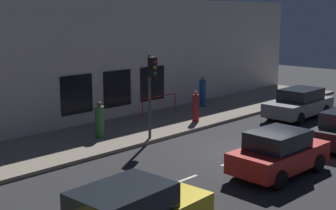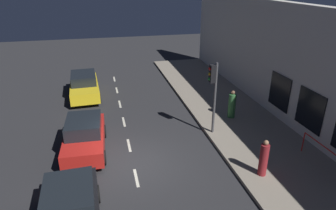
% 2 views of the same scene
% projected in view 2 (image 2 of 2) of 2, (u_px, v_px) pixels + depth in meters
% --- Properties ---
extents(ground_plane, '(60.00, 60.00, 0.00)m').
position_uv_depth(ground_plane, '(133.00, 164.00, 12.89)').
color(ground_plane, '#28282B').
extents(sidewalk, '(4.50, 32.00, 0.15)m').
position_uv_depth(sidewalk, '(263.00, 145.00, 14.19)').
color(sidewalk, gray).
rests_on(sidewalk, ground).
extents(building_facade, '(0.65, 32.00, 6.31)m').
position_uv_depth(building_facade, '(322.00, 80.00, 13.50)').
color(building_facade, beige).
rests_on(building_facade, ground).
extents(lane_centre_line, '(0.12, 27.20, 0.01)m').
position_uv_depth(lane_centre_line, '(136.00, 178.00, 12.00)').
color(lane_centre_line, beige).
rests_on(lane_centre_line, ground).
extents(traffic_light, '(0.47, 0.32, 3.66)m').
position_uv_depth(traffic_light, '(213.00, 85.00, 14.21)').
color(traffic_light, '#424244').
rests_on(traffic_light, sidewalk).
extents(parked_car_2, '(1.96, 3.98, 1.58)m').
position_uv_depth(parked_car_2, '(85.00, 136.00, 13.57)').
color(parked_car_2, red).
rests_on(parked_car_2, ground).
extents(parked_car_3, '(2.04, 4.50, 1.58)m').
position_uv_depth(parked_car_3, '(84.00, 85.00, 19.88)').
color(parked_car_3, gold).
rests_on(parked_car_3, ground).
extents(pedestrian_0, '(0.45, 0.45, 1.60)m').
position_uv_depth(pedestrian_0, '(232.00, 105.00, 16.60)').
color(pedestrian_0, '#336B38').
rests_on(pedestrian_0, sidewalk).
extents(pedestrian_1, '(0.48, 0.48, 1.57)m').
position_uv_depth(pedestrian_1, '(264.00, 159.00, 11.69)').
color(pedestrian_1, maroon).
rests_on(pedestrian_1, sidewalk).
extents(red_railing, '(0.05, 2.56, 0.97)m').
position_uv_depth(red_railing, '(324.00, 151.00, 12.17)').
color(red_railing, red).
rests_on(red_railing, sidewalk).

